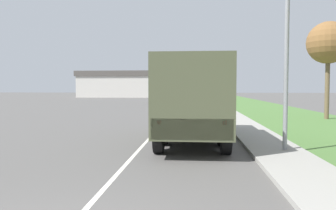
% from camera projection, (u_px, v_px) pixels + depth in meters
% --- Properties ---
extents(ground_plane, '(180.00, 180.00, 0.00)m').
position_uv_depth(ground_plane, '(181.00, 103.00, 43.29)').
color(ground_plane, '#565451').
extents(lane_centre_stripe, '(0.12, 120.00, 0.00)m').
position_uv_depth(lane_centre_stripe, '(181.00, 103.00, 43.29)').
color(lane_centre_stripe, silver).
rests_on(lane_centre_stripe, ground).
extents(sidewalk_right, '(1.80, 120.00, 0.12)m').
position_uv_depth(sidewalk_right, '(215.00, 103.00, 42.92)').
color(sidewalk_right, '#9E9B93').
rests_on(sidewalk_right, ground).
extents(grass_strip_right, '(7.00, 120.00, 0.02)m').
position_uv_depth(grass_strip_right, '(249.00, 104.00, 42.56)').
color(grass_strip_right, '#4C7538').
rests_on(grass_strip_right, ground).
extents(military_truck, '(2.42, 7.19, 3.10)m').
position_uv_depth(military_truck, '(193.00, 97.00, 12.48)').
color(military_truck, '#545B3D').
rests_on(military_truck, ground).
extents(car_nearest_ahead, '(1.83, 4.72, 1.39)m').
position_uv_depth(car_nearest_ahead, '(189.00, 106.00, 25.83)').
color(car_nearest_ahead, silver).
rests_on(car_nearest_ahead, ground).
extents(car_second_ahead, '(1.80, 3.91, 1.67)m').
position_uv_depth(car_second_ahead, '(164.00, 98.00, 42.08)').
color(car_second_ahead, black).
rests_on(car_second_ahead, ground).
extents(car_third_ahead, '(1.89, 4.54, 1.48)m').
position_uv_depth(car_third_ahead, '(173.00, 96.00, 53.53)').
color(car_third_ahead, tan).
rests_on(car_third_ahead, ground).
extents(car_fourth_ahead, '(1.75, 3.93, 1.73)m').
position_uv_depth(car_fourth_ahead, '(174.00, 95.00, 62.02)').
color(car_fourth_ahead, silver).
rests_on(car_fourth_ahead, ground).
extents(tree_mid_right, '(2.76, 2.76, 6.40)m').
position_uv_depth(tree_mid_right, '(328.00, 43.00, 21.45)').
color(tree_mid_right, brown).
rests_on(tree_mid_right, grass_strip_right).
extents(building_distant, '(16.30, 11.42, 5.59)m').
position_uv_depth(building_distant, '(119.00, 84.00, 72.82)').
color(building_distant, beige).
rests_on(building_distant, ground).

